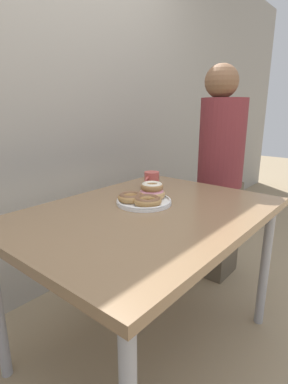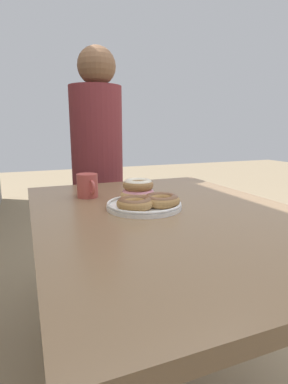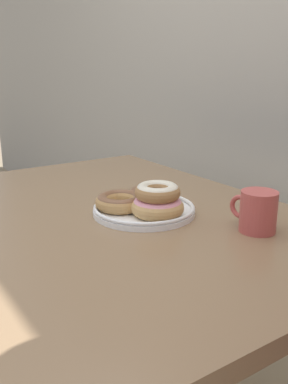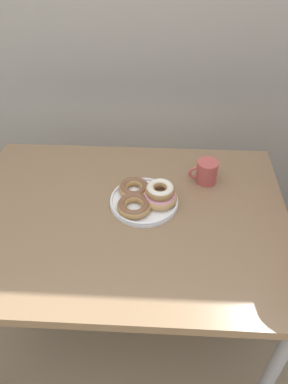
{
  "view_description": "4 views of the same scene",
  "coord_description": "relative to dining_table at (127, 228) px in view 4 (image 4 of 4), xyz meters",
  "views": [
    {
      "loc": [
        -1.02,
        -0.55,
        1.22
      ],
      "look_at": [
        0.06,
        0.35,
        0.82
      ],
      "focal_mm": 28.0,
      "sensor_mm": 36.0,
      "label": 1
    },
    {
      "loc": [
        -0.91,
        0.73,
        1.04
      ],
      "look_at": [
        0.06,
        0.35,
        0.82
      ],
      "focal_mm": 28.0,
      "sensor_mm": 36.0,
      "label": 2
    },
    {
      "loc": [
        0.95,
        -0.25,
        1.14
      ],
      "look_at": [
        0.06,
        0.35,
        0.82
      ],
      "focal_mm": 40.0,
      "sensor_mm": 36.0,
      "label": 3
    },
    {
      "loc": [
        0.12,
        -0.73,
        1.78
      ],
      "look_at": [
        0.06,
        0.35,
        0.82
      ],
      "focal_mm": 35.0,
      "sensor_mm": 36.0,
      "label": 4
    }
  ],
  "objects": [
    {
      "name": "wall_back",
      "position": [
        0.0,
        0.85,
        0.61
      ],
      "size": [
        8.0,
        0.05,
        2.6
      ],
      "color": "#9E998E",
      "rests_on": "ground_plane"
    },
    {
      "name": "dining_table",
      "position": [
        0.0,
        0.0,
        0.0
      ],
      "size": [
        1.24,
        0.91,
        0.76
      ],
      "color": "#846647",
      "rests_on": "ground_plane"
    },
    {
      "name": "donut_plate",
      "position": [
        0.07,
        0.07,
        0.11
      ],
      "size": [
        0.29,
        0.27,
        0.1
      ],
      "color": "white",
      "rests_on": "dining_table"
    },
    {
      "name": "coffee_mug",
      "position": [
        0.32,
        0.22,
        0.12
      ],
      "size": [
        0.12,
        0.09,
        0.1
      ],
      "color": "#B74C47",
      "rests_on": "dining_table"
    },
    {
      "name": "ground_plane",
      "position": [
        0.0,
        -0.28,
        -0.69
      ],
      "size": [
        14.0,
        14.0,
        0.0
      ],
      "primitive_type": "plane",
      "color": "#937F60"
    }
  ]
}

